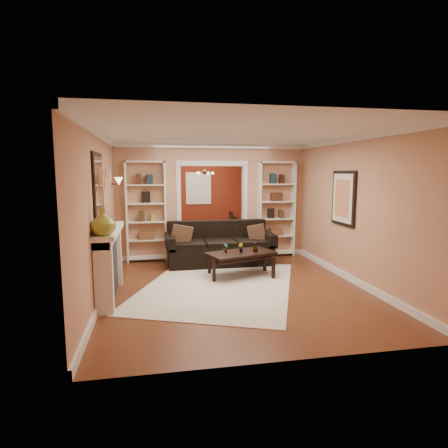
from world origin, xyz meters
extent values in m
plane|color=brown|center=(0.00, 0.00, 0.00)|extent=(8.00, 8.00, 0.00)
plane|color=white|center=(0.00, 0.00, 2.70)|extent=(8.00, 8.00, 0.00)
plane|color=tan|center=(0.00, 4.00, 1.35)|extent=(8.00, 0.00, 8.00)
plane|color=tan|center=(0.00, -4.00, 1.35)|extent=(8.00, 0.00, 8.00)
plane|color=tan|center=(-2.25, 0.00, 1.35)|extent=(0.00, 8.00, 8.00)
plane|color=tan|center=(2.25, 0.00, 1.35)|extent=(0.00, 8.00, 8.00)
cube|color=tan|center=(0.00, 1.20, 1.35)|extent=(4.50, 0.15, 2.70)
cube|color=maroon|center=(0.00, 3.97, 1.32)|extent=(4.44, 0.04, 2.64)
cube|color=#8CA5CC|center=(0.00, 3.93, 1.55)|extent=(0.78, 0.03, 0.98)
cube|color=beige|center=(-0.26, -1.14, 0.01)|extent=(3.68, 4.24, 0.01)
cube|color=black|center=(0.05, 0.45, 0.47)|extent=(2.40, 1.04, 0.94)
cube|color=brown|center=(-0.80, 0.43, 0.68)|extent=(0.45, 0.15, 0.44)
cube|color=brown|center=(0.90, 0.43, 0.65)|extent=(0.39, 0.25, 0.38)
cube|color=black|center=(0.28, -0.63, 0.24)|extent=(1.44, 1.07, 0.49)
imported|color=#336626|center=(-0.02, -0.63, 0.58)|extent=(0.12, 0.12, 0.19)
imported|color=#336626|center=(0.28, -0.63, 0.58)|extent=(0.12, 0.12, 0.18)
imported|color=#336626|center=(0.58, -0.63, 0.59)|extent=(0.16, 0.16, 0.20)
cube|color=white|center=(-1.55, 1.03, 1.15)|extent=(0.90, 0.30, 2.30)
cube|color=white|center=(1.55, 1.03, 1.15)|extent=(0.90, 0.30, 2.30)
cube|color=white|center=(-2.09, -1.50, 0.58)|extent=(0.32, 1.70, 1.16)
imported|color=olive|center=(-2.09, -2.20, 1.35)|extent=(0.43, 0.43, 0.37)
cube|color=silver|center=(-2.23, -1.50, 1.80)|extent=(0.03, 0.95, 1.10)
cube|color=#FFE0A5|center=(-2.15, 0.55, 1.83)|extent=(0.18, 0.18, 0.22)
cube|color=black|center=(2.21, -1.00, 1.55)|extent=(0.04, 0.85, 1.05)
imported|color=black|center=(0.01, 2.55, 0.27)|extent=(1.53, 0.85, 0.54)
cube|color=black|center=(-0.54, 2.25, 0.46)|extent=(0.54, 0.54, 0.92)
cube|color=black|center=(0.56, 2.25, 0.44)|extent=(0.58, 0.58, 0.89)
cube|color=black|center=(-0.54, 2.85, 0.40)|extent=(0.42, 0.42, 0.80)
cube|color=black|center=(0.56, 2.85, 0.47)|extent=(0.51, 0.51, 0.94)
cube|color=#3C241B|center=(0.00, 2.70, 2.02)|extent=(0.50, 0.50, 0.30)
camera|label=1|loc=(-1.38, -7.64, 2.04)|focal=30.00mm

